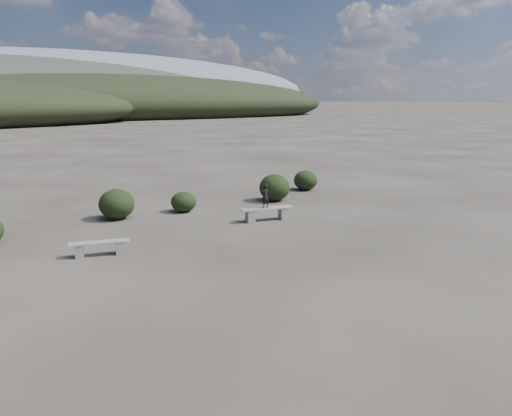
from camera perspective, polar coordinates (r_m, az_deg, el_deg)
ground at (r=12.78m, az=6.13°, el=-8.03°), size 1200.00×1200.00×0.00m
bench_left at (r=15.11m, az=-17.44°, el=-4.29°), size 1.72×0.81×0.42m
bench_right at (r=18.51m, az=1.25°, el=-0.55°), size 2.02×0.87×0.49m
seated_person at (r=18.35m, az=1.05°, el=1.37°), size 0.33×0.23×0.88m
shrub_b at (r=19.46m, az=-15.64°, el=0.44°), size 1.33×1.33×1.14m
shrub_c at (r=20.16m, az=-8.27°, el=0.70°), size 1.02×1.02×0.81m
shrub_d at (r=22.12m, az=2.13°, el=2.36°), size 1.36×1.36×1.19m
shrub_e at (r=24.88m, az=5.68°, el=3.17°), size 1.17×1.17×0.98m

